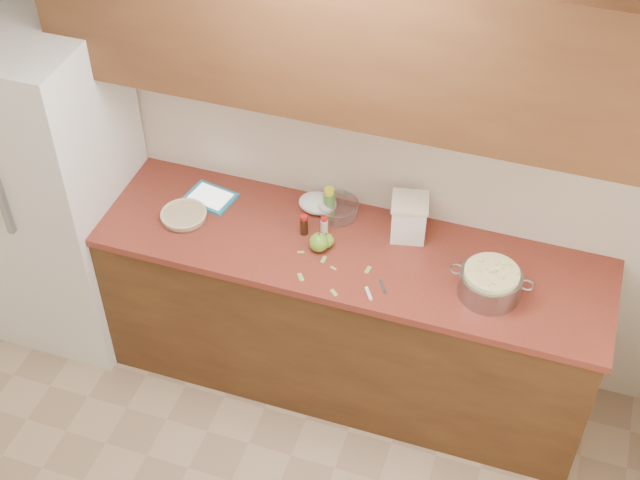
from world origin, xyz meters
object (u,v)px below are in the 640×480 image
(colander, at_px, (490,283))
(tablet, at_px, (210,198))
(pie, at_px, (184,215))
(flour_canister, at_px, (409,217))

(colander, height_order, tablet, colander)
(pie, distance_m, tablet, 0.18)
(pie, xyz_separation_m, flour_canister, (1.05, 0.23, 0.09))
(flour_canister, height_order, tablet, flour_canister)
(flour_canister, bearing_deg, pie, -167.65)
(pie, bearing_deg, flour_canister, 12.35)
(colander, distance_m, tablet, 1.43)
(flour_canister, distance_m, tablet, 0.99)
(flour_canister, bearing_deg, tablet, -176.66)
(pie, xyz_separation_m, colander, (1.48, -0.03, 0.05))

